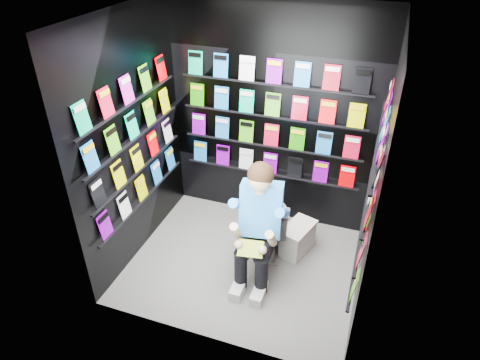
% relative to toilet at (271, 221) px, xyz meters
% --- Properties ---
extents(floor, '(2.40, 2.40, 0.00)m').
position_rel_toilet_xyz_m(floor, '(-0.19, -0.37, -0.37)').
color(floor, slate).
rests_on(floor, ground).
extents(ceiling, '(2.40, 2.40, 0.00)m').
position_rel_toilet_xyz_m(ceiling, '(-0.19, -0.37, 2.23)').
color(ceiling, white).
rests_on(ceiling, floor).
extents(wall_back, '(2.40, 0.04, 2.60)m').
position_rel_toilet_xyz_m(wall_back, '(-0.19, 0.63, 0.93)').
color(wall_back, black).
rests_on(wall_back, floor).
extents(wall_front, '(2.40, 0.04, 2.60)m').
position_rel_toilet_xyz_m(wall_front, '(-0.19, -1.37, 0.93)').
color(wall_front, black).
rests_on(wall_front, floor).
extents(wall_left, '(0.04, 2.00, 2.60)m').
position_rel_toilet_xyz_m(wall_left, '(-1.39, -0.37, 0.93)').
color(wall_left, black).
rests_on(wall_left, floor).
extents(wall_right, '(0.04, 2.00, 2.60)m').
position_rel_toilet_xyz_m(wall_right, '(1.01, -0.37, 0.93)').
color(wall_right, black).
rests_on(wall_right, floor).
extents(comics_back, '(2.10, 0.06, 1.37)m').
position_rel_toilet_xyz_m(comics_back, '(-0.19, 0.60, 0.94)').
color(comics_back, red).
rests_on(comics_back, wall_back).
extents(comics_left, '(0.06, 1.70, 1.37)m').
position_rel_toilet_xyz_m(comics_left, '(-1.36, -0.37, 0.94)').
color(comics_left, red).
rests_on(comics_left, wall_left).
extents(comics_right, '(0.06, 1.70, 1.37)m').
position_rel_toilet_xyz_m(comics_right, '(0.98, -0.37, 0.94)').
color(comics_right, red).
rests_on(comics_right, wall_right).
extents(toilet, '(0.54, 0.81, 0.73)m').
position_rel_toilet_xyz_m(toilet, '(0.00, 0.00, 0.00)').
color(toilet, white).
rests_on(toilet, floor).
extents(longbox, '(0.35, 0.48, 0.32)m').
position_rel_toilet_xyz_m(longbox, '(0.31, 0.04, -0.21)').
color(longbox, silver).
rests_on(longbox, floor).
extents(longbox_lid, '(0.38, 0.50, 0.03)m').
position_rel_toilet_xyz_m(longbox_lid, '(0.31, 0.04, -0.03)').
color(longbox_lid, silver).
rests_on(longbox_lid, longbox).
extents(reader, '(0.69, 0.90, 1.51)m').
position_rel_toilet_xyz_m(reader, '(0.00, -0.38, 0.43)').
color(reader, '#2B82DB').
rests_on(reader, toilet).
extents(held_comic, '(0.26, 0.18, 0.10)m').
position_rel_toilet_xyz_m(held_comic, '(0.00, -0.73, 0.21)').
color(held_comic, green).
rests_on(held_comic, reader).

